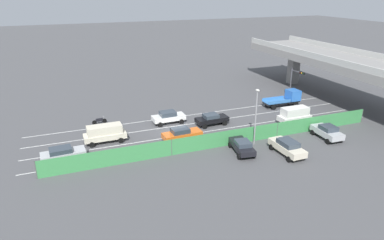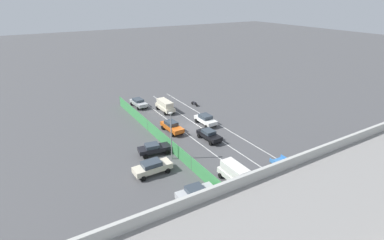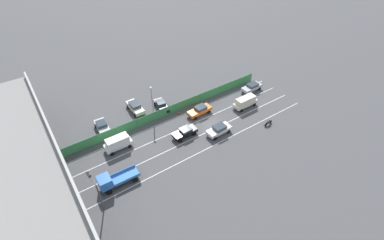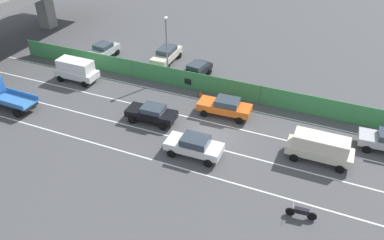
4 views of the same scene
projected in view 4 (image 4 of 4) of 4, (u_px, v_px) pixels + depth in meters
name	position (u px, v px, depth m)	size (l,w,h in m)	color
ground_plane	(210.00, 134.00, 32.32)	(300.00, 300.00, 0.00)	#4C4C4F
lane_line_left_edge	(136.00, 155.00, 30.04)	(0.14, 44.59, 0.01)	silver
lane_line_mid_left	(155.00, 132.00, 32.49)	(0.14, 44.59, 0.01)	silver
lane_line_mid_right	(172.00, 113.00, 34.93)	(0.14, 44.59, 0.01)	silver
lane_line_right_edge	(186.00, 96.00, 37.38)	(0.14, 44.59, 0.01)	silver
green_fence	(192.00, 81.00, 37.97)	(0.10, 40.69, 1.87)	#3D8E4C
car_van_white	(76.00, 69.00, 39.28)	(2.03, 4.39, 2.26)	silver
car_sedan_black	(152.00, 113.00, 33.38)	(2.10, 4.40, 1.54)	black
car_van_cream	(320.00, 147.00, 28.94)	(2.01, 4.87, 2.12)	beige
car_sedan_white	(194.00, 145.00, 29.59)	(2.11, 4.40, 1.66)	white
car_taxi_orange	(225.00, 106.00, 34.15)	(2.14, 4.75, 1.67)	orange
motorcycle	(301.00, 212.00, 24.63)	(0.60, 1.95, 0.93)	black
parked_sedan_dark	(195.00, 71.00, 39.93)	(4.63, 2.47, 1.53)	black
parked_sedan_cream	(167.00, 54.00, 42.97)	(4.71, 2.05, 1.70)	beige
parked_wagon_silver	(103.00, 50.00, 43.89)	(4.30, 2.25, 1.68)	#B2B5B7
street_lamp	(167.00, 43.00, 37.80)	(0.60, 0.36, 6.66)	gray
traffic_cone	(201.00, 94.00, 37.21)	(0.47, 0.47, 0.61)	orange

